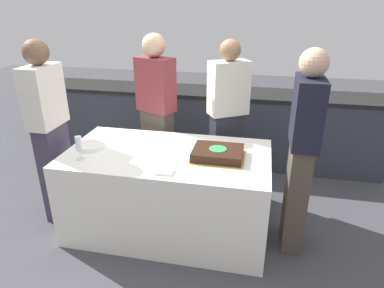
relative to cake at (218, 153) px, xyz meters
The scene contains 12 objects.
ground_plane 0.91m from the cake, behind, with size 14.00×14.00×0.00m, color #424247.
back_counter 1.64m from the cake, 105.68° to the left, with size 4.40×0.58×0.92m.
dining_table 0.60m from the cake, behind, with size 1.74×0.94×0.76m.
cake is the anchor object (origin of this frame).
plate_stack 1.11m from the cake, behind, with size 0.24×0.24×0.04m.
wine_glass 1.12m from the cake, 166.28° to the right, with size 0.07×0.07×0.20m.
side_plate_near_cake 0.31m from the cake, 106.64° to the left, with size 0.17×0.17×0.00m.
utensil_pile 0.50m from the cake, 135.38° to the right, with size 0.14×0.11×0.02m.
person_cutting_cake 0.69m from the cake, 90.00° to the left, with size 0.42×0.37×1.63m.
person_seated_left 1.52m from the cake, behind, with size 0.21×0.38×1.67m.
person_seated_right 0.66m from the cake, ahead, with size 0.21×0.40×1.66m.
person_standing_back 1.01m from the cake, 136.87° to the left, with size 0.43×0.34×1.67m.
Camera 1 is at (0.74, -2.54, 1.98)m, focal length 32.00 mm.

